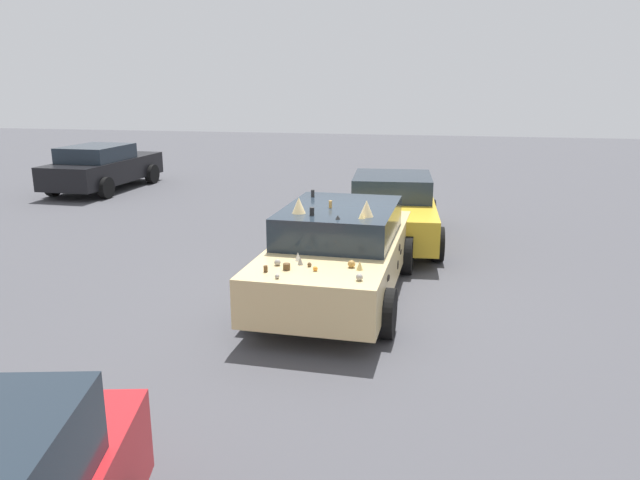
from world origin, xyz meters
name	(u,v)px	position (x,y,z in m)	size (l,w,h in m)	color
ground_plane	(339,296)	(0.00, 0.00, 0.00)	(60.00, 60.00, 0.00)	#47474C
art_car_decorated	(339,251)	(0.02, 0.00, 0.74)	(4.61, 2.19, 1.66)	#D8BC7F
parked_sedan_row_back_far	(392,209)	(3.58, -0.51, 0.70)	(4.47, 2.24, 1.39)	gold
parked_sedan_behind_left	(103,167)	(8.08, 8.83, 0.71)	(4.49, 2.06, 1.40)	black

